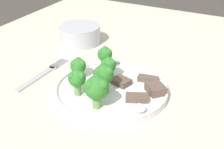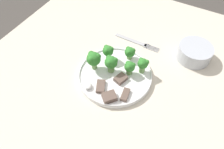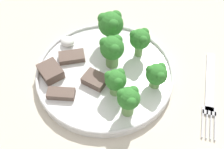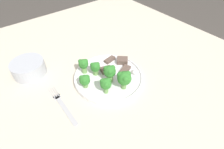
% 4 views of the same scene
% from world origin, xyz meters
% --- Properties ---
extents(ground_plane, '(8.00, 8.00, 0.00)m').
position_xyz_m(ground_plane, '(0.00, 0.00, 0.00)').
color(ground_plane, '#4C4742').
extents(table, '(1.16, 1.17, 0.78)m').
position_xyz_m(table, '(0.00, 0.00, 0.68)').
color(table, beige).
rests_on(table, ground_plane).
extents(dinner_plate, '(0.26, 0.26, 0.02)m').
position_xyz_m(dinner_plate, '(-0.03, -0.09, 0.79)').
color(dinner_plate, white).
rests_on(dinner_plate, table).
extents(fork, '(0.02, 0.19, 0.00)m').
position_xyz_m(fork, '(-0.23, -0.09, 0.78)').
color(fork, '#B2B2B7').
rests_on(fork, table).
extents(cream_bowl, '(0.12, 0.12, 0.06)m').
position_xyz_m(cream_bowl, '(-0.25, 0.13, 0.80)').
color(cream_bowl, '#B7BCC6').
rests_on(cream_bowl, table).
extents(broccoli_floret_near_rim_left, '(0.05, 0.04, 0.07)m').
position_xyz_m(broccoli_floret_near_rim_left, '(-0.04, -0.11, 0.83)').
color(broccoli_floret_near_rim_left, '#709E56').
rests_on(broccoli_floret_near_rim_left, dinner_plate).
extents(broccoli_floret_center_left, '(0.04, 0.04, 0.06)m').
position_xyz_m(broccoli_floret_center_left, '(-0.09, -0.14, 0.83)').
color(broccoli_floret_center_left, '#709E56').
rests_on(broccoli_floret_center_left, dinner_plate).
extents(broccoli_floret_back_left, '(0.04, 0.04, 0.05)m').
position_xyz_m(broccoli_floret_back_left, '(-0.06, -0.05, 0.82)').
color(broccoli_floret_back_left, '#709E56').
rests_on(broccoli_floret_back_left, dinner_plate).
extents(broccoli_floret_front_left, '(0.05, 0.05, 0.07)m').
position_xyz_m(broccoli_floret_front_left, '(-0.02, -0.17, 0.84)').
color(broccoli_floret_front_left, '#709E56').
rests_on(broccoli_floret_front_left, dinner_plate).
extents(broccoli_floret_center_back, '(0.04, 0.04, 0.06)m').
position_xyz_m(broccoli_floret_center_back, '(-0.09, -0.01, 0.83)').
color(broccoli_floret_center_back, '#709E56').
rests_on(broccoli_floret_center_back, dinner_plate).
extents(broccoli_floret_mid_cluster, '(0.04, 0.04, 0.05)m').
position_xyz_m(broccoli_floret_mid_cluster, '(-0.13, -0.08, 0.82)').
color(broccoli_floret_mid_cluster, '#709E56').
rests_on(broccoli_floret_mid_cluster, dinner_plate).
extents(meat_slice_front_slice, '(0.05, 0.03, 0.01)m').
position_xyz_m(meat_slice_front_slice, '(0.03, -0.02, 0.80)').
color(meat_slice_front_slice, brown).
rests_on(meat_slice_front_slice, dinner_plate).
extents(meat_slice_middle_slice, '(0.06, 0.05, 0.01)m').
position_xyz_m(meat_slice_middle_slice, '(0.04, -0.10, 0.80)').
color(meat_slice_middle_slice, brown).
rests_on(meat_slice_middle_slice, dinner_plate).
extents(meat_slice_rear_slice, '(0.05, 0.04, 0.01)m').
position_xyz_m(meat_slice_rear_slice, '(-0.02, -0.06, 0.80)').
color(meat_slice_rear_slice, brown).
rests_on(meat_slice_rear_slice, dinner_plate).
extents(meat_slice_edge_slice, '(0.06, 0.06, 0.02)m').
position_xyz_m(meat_slice_edge_slice, '(0.06, -0.06, 0.80)').
color(meat_slice_edge_slice, brown).
rests_on(meat_slice_edge_slice, dinner_plate).
extents(sauce_dollop, '(0.03, 0.03, 0.02)m').
position_xyz_m(sauce_dollop, '(0.06, -0.14, 0.80)').
color(sauce_dollop, white).
rests_on(sauce_dollop, dinner_plate).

